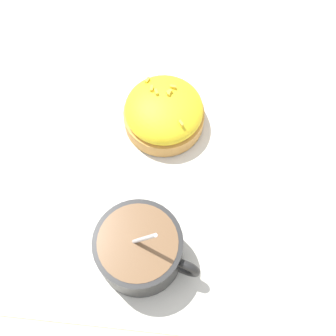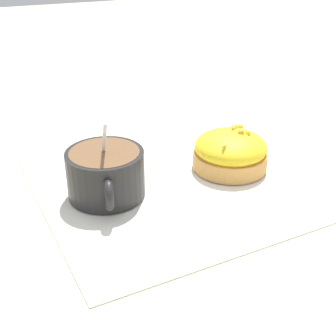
% 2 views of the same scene
% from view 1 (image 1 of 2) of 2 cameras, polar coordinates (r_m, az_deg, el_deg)
% --- Properties ---
extents(ground_plane, '(3.00, 3.00, 0.00)m').
position_cam_1_polar(ground_plane, '(0.55, -0.77, -2.33)').
color(ground_plane, '#C6B793').
extents(paper_napkin, '(0.35, 0.33, 0.00)m').
position_cam_1_polar(paper_napkin, '(0.55, -0.78, -2.28)').
color(paper_napkin, white).
rests_on(paper_napkin, ground_plane).
extents(coffee_cup, '(0.09, 0.11, 0.10)m').
position_cam_1_polar(coffee_cup, '(0.50, -3.43, -9.82)').
color(coffee_cup, black).
rests_on(coffee_cup, paper_napkin).
extents(frosted_pastry, '(0.10, 0.10, 0.05)m').
position_cam_1_polar(frosted_pastry, '(0.57, -0.50, 6.79)').
color(frosted_pastry, '#D19347').
rests_on(frosted_pastry, paper_napkin).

